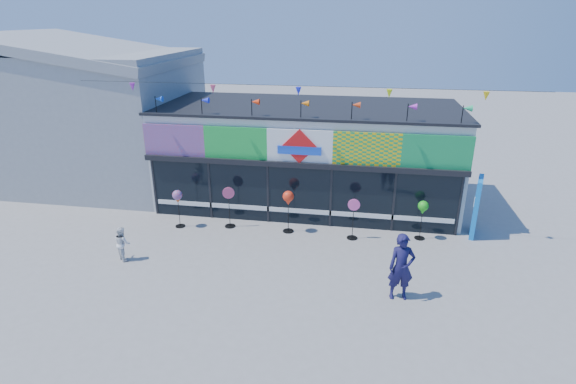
% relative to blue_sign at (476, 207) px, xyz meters
% --- Properties ---
extents(ground, '(80.00, 80.00, 0.00)m').
position_rel_blue_sign_xyz_m(ground, '(-6.42, -3.57, -1.10)').
color(ground, gray).
rests_on(ground, ground).
extents(kite_shop, '(16.00, 5.70, 5.31)m').
position_rel_blue_sign_xyz_m(kite_shop, '(-6.42, 2.37, 0.95)').
color(kite_shop, silver).
rests_on(kite_shop, ground).
extents(neighbour_building, '(8.18, 7.20, 6.87)m').
position_rel_blue_sign_xyz_m(neighbour_building, '(-16.42, 3.43, 2.11)').
color(neighbour_building, '#939598').
rests_on(neighbour_building, ground).
extents(blue_sign, '(0.45, 1.10, 2.19)m').
position_rel_blue_sign_xyz_m(blue_sign, '(0.00, 0.00, 0.00)').
color(blue_sign, blue).
rests_on(blue_sign, ground).
extents(spinner_0, '(0.37, 0.37, 1.47)m').
position_rel_blue_sign_xyz_m(spinner_0, '(-10.84, -1.16, 0.08)').
color(spinner_0, black).
rests_on(spinner_0, ground).
extents(spinner_1, '(0.44, 0.41, 1.59)m').
position_rel_blue_sign_xyz_m(spinner_1, '(-8.97, -0.85, -0.26)').
color(spinner_1, black).
rests_on(spinner_1, ground).
extents(spinner_2, '(0.41, 0.41, 1.61)m').
position_rel_blue_sign_xyz_m(spinner_2, '(-6.71, -0.90, 0.19)').
color(spinner_2, black).
rests_on(spinner_2, ground).
extents(spinner_3, '(0.43, 0.39, 1.53)m').
position_rel_blue_sign_xyz_m(spinner_3, '(-4.34, -1.06, -0.29)').
color(spinner_3, black).
rests_on(spinner_3, ground).
extents(spinner_4, '(0.37, 0.37, 1.46)m').
position_rel_blue_sign_xyz_m(spinner_4, '(-1.94, -0.67, 0.07)').
color(spinner_4, black).
rests_on(spinner_4, ground).
extents(adult_man, '(0.78, 0.58, 1.97)m').
position_rel_blue_sign_xyz_m(adult_man, '(-2.91, -4.53, -0.11)').
color(adult_man, '#171542').
rests_on(adult_man, ground).
extents(child, '(0.64, 0.61, 1.15)m').
position_rel_blue_sign_xyz_m(child, '(-11.71, -3.79, -0.52)').
color(child, silver).
rests_on(child, ground).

